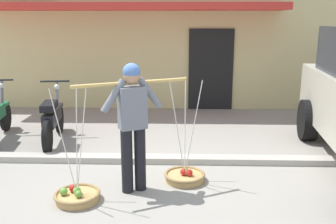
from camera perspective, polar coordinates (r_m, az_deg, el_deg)
name	(u,v)px	position (r m, az deg, el deg)	size (l,w,h in m)	color
ground_plane	(140,180)	(5.39, -4.30, -10.33)	(90.00, 90.00, 0.00)	gray
sidewalk_curb	(145,159)	(6.01, -3.61, -7.16)	(20.00, 0.24, 0.10)	#AEA89C
fruit_vendor	(133,120)	(4.76, -5.42, -1.15)	(1.37, 0.69, 1.70)	black
fruit_basket_left_side	(185,175)	(5.33, 2.57, -9.65)	(0.58, 0.58, 1.45)	tan
fruit_basket_right_side	(77,195)	(4.91, -13.73, -12.23)	(0.58, 0.58, 1.45)	tan
motorcycle_second_in_row	(53,119)	(7.11, -17.18, -1.02)	(0.54, 1.81, 1.09)	black
storefront_building	(142,23)	(11.84, -4.01, 13.36)	(13.00, 6.00, 4.20)	#DBC684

